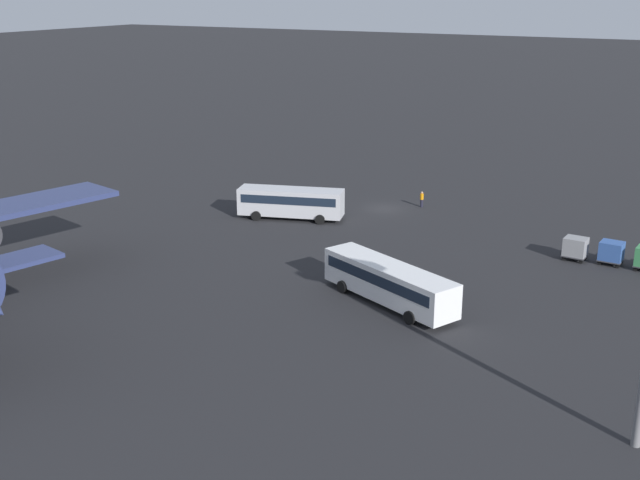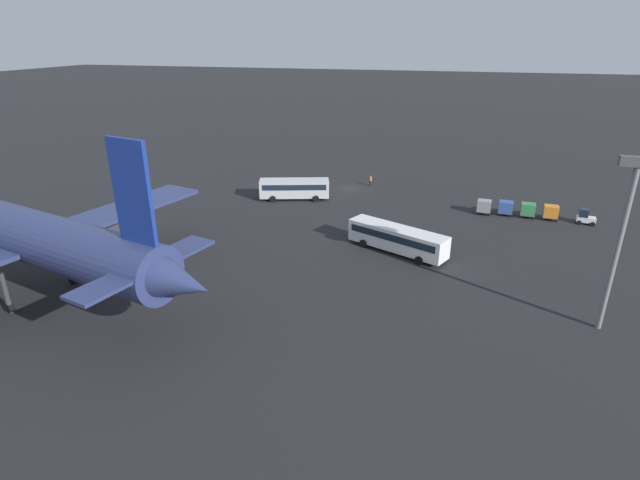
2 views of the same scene
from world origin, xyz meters
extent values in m
plane|color=#232326|center=(0.00, 0.00, 0.00)|extent=(600.00, 600.00, 0.00)
cube|color=navy|center=(18.11, 34.20, 5.99)|extent=(9.15, 18.41, 0.44)
cube|color=silver|center=(6.97, 8.13, 1.81)|extent=(11.16, 5.85, 2.72)
cube|color=#192333|center=(6.97, 8.13, 2.28)|extent=(10.34, 5.63, 0.87)
cylinder|color=black|center=(9.74, 10.51, 0.50)|extent=(1.04, 0.58, 1.00)
cylinder|color=black|center=(10.60, 7.75, 0.50)|extent=(1.04, 0.58, 1.00)
cylinder|color=black|center=(3.33, 8.52, 0.50)|extent=(1.04, 0.58, 1.00)
cylinder|color=black|center=(4.19, 5.76, 0.50)|extent=(1.04, 0.58, 1.00)
cube|color=white|center=(-11.43, 24.47, 1.77)|extent=(12.49, 7.61, 2.63)
cube|color=#192333|center=(-11.43, 24.47, 2.23)|extent=(11.60, 7.24, 0.84)
cylinder|color=black|center=(-7.31, 24.22, 0.50)|extent=(1.04, 0.68, 1.00)
cylinder|color=black|center=(-8.50, 21.57, 0.50)|extent=(1.04, 0.68, 1.00)
cylinder|color=black|center=(-14.36, 27.36, 0.50)|extent=(1.04, 0.68, 1.00)
cylinder|color=black|center=(-15.54, 24.71, 0.50)|extent=(1.04, 0.68, 1.00)
cylinder|color=#1E1E2D|center=(-3.25, -2.66, 0.42)|extent=(0.32, 0.32, 0.85)
cylinder|color=orange|center=(-3.25, -2.66, 1.18)|extent=(0.38, 0.38, 0.65)
sphere|color=tan|center=(-3.25, -2.66, 1.62)|extent=(0.24, 0.24, 0.24)
cylinder|color=black|center=(-26.92, 7.75, 0.18)|extent=(0.37, 0.15, 0.36)
cylinder|color=black|center=(-27.02, 6.47, 0.18)|extent=(0.37, 0.15, 0.36)
cube|color=#38383D|center=(-24.74, 7.03, 0.41)|extent=(2.11, 1.82, 0.10)
cube|color=#33569E|center=(-24.74, 7.03, 1.26)|extent=(2.01, 1.74, 1.60)
cylinder|color=black|center=(-23.93, 7.61, 0.18)|extent=(0.37, 0.15, 0.36)
cylinder|color=black|center=(-24.03, 6.34, 0.18)|extent=(0.37, 0.15, 0.36)
cylinder|color=black|center=(-25.45, 7.73, 0.18)|extent=(0.37, 0.15, 0.36)
cylinder|color=black|center=(-25.54, 6.45, 0.18)|extent=(0.37, 0.15, 0.36)
cube|color=#38383D|center=(-21.75, 7.33, 0.41)|extent=(2.11, 1.82, 0.10)
cube|color=gray|center=(-21.75, 7.33, 1.26)|extent=(2.01, 1.74, 1.60)
cylinder|color=black|center=(-20.94, 7.91, 0.18)|extent=(0.37, 0.15, 0.36)
cylinder|color=black|center=(-21.03, 6.63, 0.18)|extent=(0.37, 0.15, 0.36)
cylinder|color=black|center=(-22.46, 8.02, 0.18)|extent=(0.37, 0.15, 0.36)
cylinder|color=black|center=(-22.55, 6.75, 0.18)|extent=(0.37, 0.15, 0.36)
camera|label=1|loc=(-34.24, 76.93, 23.41)|focal=45.00mm
camera|label=2|loc=(-17.55, 79.83, 24.28)|focal=28.00mm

